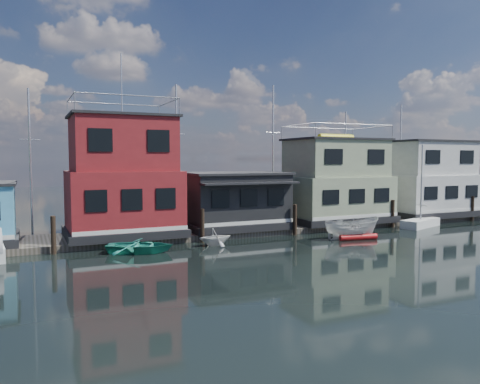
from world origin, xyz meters
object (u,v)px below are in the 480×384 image
houseboat_red (123,179)px  red_kayak (358,237)px  houseboat_white (427,180)px  houseboat_green (335,182)px  dinghy_teal (140,246)px  day_sailer (420,222)px  motorboat (352,228)px  dinghy_white (215,237)px  houseboat_dark (234,200)px

houseboat_red → red_kayak: houseboat_red is taller
houseboat_white → houseboat_green: bearing=180.0°
dinghy_teal → day_sailer: day_sailer is taller
motorboat → dinghy_teal: 14.11m
houseboat_red → dinghy_white: (4.85, -4.14, -3.55)m
houseboat_white → motorboat: (-12.90, -5.86, -2.79)m
houseboat_green → red_kayak: bearing=-113.0°
motorboat → dinghy_teal: motorboat is taller
red_kayak → houseboat_dark: bearing=144.1°
houseboat_green → dinghy_teal: size_ratio=2.20×
dinghy_white → day_sailer: bearing=-90.3°
houseboat_white → day_sailer: houseboat_white is taller
houseboat_red → day_sailer: 23.28m
houseboat_red → day_sailer: (22.71, -3.55, -3.71)m
dinghy_teal → dinghy_white: 4.81m
motorboat → dinghy_white: size_ratio=1.83×
red_kayak → dinghy_teal: size_ratio=0.71×
houseboat_dark → houseboat_white: houseboat_white is taller
red_kayak → dinghy_teal: 14.39m
houseboat_dark → day_sailer: 15.26m
houseboat_red → dinghy_white: bearing=-40.5°
houseboat_red → motorboat: 15.63m
houseboat_dark → day_sailer: bearing=-13.5°
dinghy_teal → dinghy_white: (4.79, 0.31, 0.16)m
houseboat_white → dinghy_white: bearing=-169.4°
day_sailer → houseboat_green: bearing=128.8°
houseboat_green → dinghy_teal: houseboat_green is taller
houseboat_red → dinghy_teal: houseboat_red is taller
houseboat_red → motorboat: bearing=-22.6°
houseboat_red → red_kayak: 16.13m
houseboat_red → houseboat_white: houseboat_red is taller
houseboat_dark → houseboat_green: size_ratio=0.88×
houseboat_white → dinghy_white: 22.73m
dinghy_teal → day_sailer: bearing=-65.5°
red_kayak → houseboat_white: bearing=35.2°
houseboat_green → motorboat: (-2.90, -5.86, -2.80)m
dinghy_white → day_sailer: 17.86m
dinghy_teal → houseboat_dark: bearing=-38.6°
houseboat_red → red_kayak: bearing=-23.7°
houseboat_white → dinghy_white: (-22.15, -4.14, -2.98)m
houseboat_red → day_sailer: houseboat_red is taller
dinghy_teal → dinghy_white: size_ratio=1.80×
dinghy_white → houseboat_dark: bearing=-39.5°
houseboat_green → day_sailer: bearing=-31.9°
motorboat → day_sailer: (8.61, 2.31, -0.35)m
houseboat_green → dinghy_teal: bearing=-165.3°
dinghy_white → dinghy_teal: bearing=91.5°
red_kayak → houseboat_red: bearing=165.1°
day_sailer → red_kayak: bearing=178.8°
houseboat_red → dinghy_white: size_ratio=5.60×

